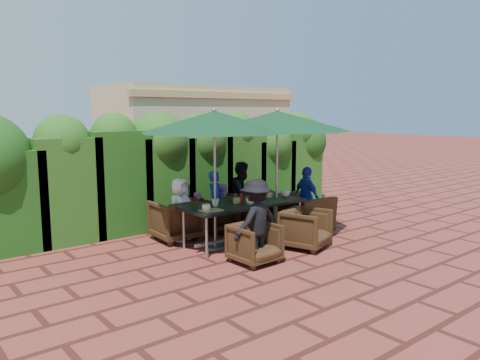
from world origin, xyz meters
TOP-DOWN VIEW (x-y plane):
  - ground at (0.00, 0.00)m, footprint 80.00×80.00m
  - dining_table at (0.01, 0.14)m, footprint 2.37×0.90m
  - umbrella_left at (-0.59, 0.22)m, footprint 2.62×2.62m
  - umbrella_right at (0.80, 0.12)m, footprint 2.78×2.78m
  - chair_far_left at (-0.86, 1.08)m, footprint 0.85×0.80m
  - chair_far_mid at (0.10, 1.20)m, footprint 0.87×0.83m
  - chair_far_right at (0.96, 1.14)m, footprint 0.99×0.96m
  - chair_near_left at (-0.61, -0.88)m, footprint 0.70×0.66m
  - chair_near_right at (0.63, -0.82)m, footprint 0.93×0.90m
  - chair_end_right at (1.66, 0.21)m, footprint 0.78×1.11m
  - adult_far_left at (-0.82, 1.02)m, footprint 0.67×0.54m
  - adult_far_mid at (0.07, 1.12)m, footprint 0.55×0.50m
  - adult_far_right at (0.80, 1.15)m, footprint 0.75×0.60m
  - adult_near_left at (-0.57, -0.86)m, footprint 0.90×0.49m
  - adult_end_right at (1.77, 0.24)m, footprint 0.47×0.79m
  - child_left at (-0.32, 1.15)m, footprint 0.33×0.29m
  - child_right at (0.40, 1.25)m, footprint 0.41×0.37m
  - pedestrian_a at (1.56, 4.31)m, footprint 1.65×0.72m
  - pedestrian_b at (2.18, 4.49)m, footprint 0.83×0.53m
  - pedestrian_c at (3.53, 4.37)m, footprint 1.14×0.77m
  - cup_a at (-0.97, -0.05)m, footprint 0.15×0.15m
  - cup_b at (-0.60, 0.20)m, footprint 0.14×0.14m
  - cup_c at (-0.01, -0.06)m, footprint 0.16×0.16m
  - cup_d at (0.54, 0.25)m, footprint 0.13×0.13m
  - cup_e at (1.01, 0.08)m, footprint 0.16×0.16m
  - ketchup_bottle at (-0.06, 0.14)m, footprint 0.04×0.04m
  - sauce_bottle at (-0.12, 0.23)m, footprint 0.04×0.04m
  - serving_tray at (-0.89, -0.08)m, footprint 0.35×0.25m
  - number_block_left at (-0.14, 0.18)m, footprint 0.12×0.06m
  - number_block_right at (0.70, 0.22)m, footprint 0.12×0.06m
  - hedge_wall at (-0.02, 2.32)m, footprint 9.10×1.60m
  - building at (3.50, 6.99)m, footprint 6.20×3.08m

SIDE VIEW (x-z plane):
  - ground at x=0.00m, z-range 0.00..0.00m
  - chair_near_left at x=-0.61m, z-range 0.00..0.70m
  - chair_near_right at x=0.63m, z-range 0.00..0.76m
  - chair_far_mid at x=0.10m, z-range 0.00..0.79m
  - chair_far_right at x=0.96m, z-range 0.00..0.81m
  - child_left at x=-0.32m, z-range 0.00..0.84m
  - chair_far_left at x=-0.86m, z-range 0.00..0.84m
  - chair_end_right at x=1.66m, z-range 0.00..0.92m
  - child_right at x=0.40m, z-range 0.00..0.92m
  - adult_far_left at x=-0.82m, z-range 0.00..1.18m
  - adult_far_mid at x=0.07m, z-range 0.00..1.22m
  - adult_end_right at x=1.77m, z-range 0.00..1.27m
  - adult_near_left at x=-0.57m, z-range 0.00..1.35m
  - dining_table at x=0.01m, z-range 0.30..1.05m
  - adult_far_right at x=0.80m, z-range 0.00..1.36m
  - serving_tray at x=-0.89m, z-range 0.75..0.77m
  - number_block_left at x=-0.14m, z-range 0.75..0.85m
  - number_block_right at x=0.70m, z-range 0.75..0.85m
  - cup_a at x=-0.97m, z-range 0.75..0.87m
  - cup_d at x=0.54m, z-range 0.75..0.88m
  - pedestrian_c at x=3.53m, z-range 0.00..1.63m
  - cup_c at x=-0.01m, z-range 0.75..0.88m
  - cup_e at x=1.01m, z-range 0.75..0.88m
  - cup_b at x=-0.60m, z-range 0.75..0.88m
  - ketchup_bottle at x=-0.06m, z-range 0.75..0.92m
  - sauce_bottle at x=-0.12m, z-range 0.75..0.92m
  - pedestrian_b at x=2.18m, z-range 0.00..1.68m
  - pedestrian_a at x=1.56m, z-range 0.00..1.72m
  - hedge_wall at x=-0.02m, z-range 0.13..2.53m
  - building at x=3.50m, z-range 0.01..3.21m
  - umbrella_left at x=-0.59m, z-range 0.98..3.44m
  - umbrella_right at x=0.80m, z-range 0.98..3.44m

